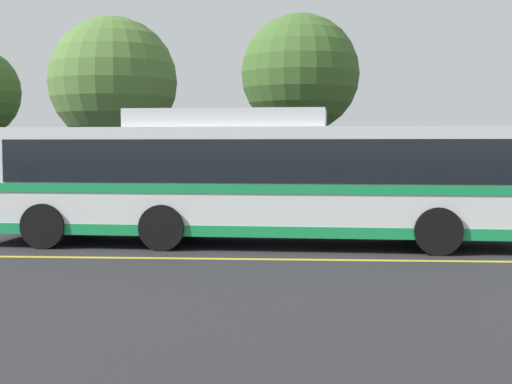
{
  "coord_description": "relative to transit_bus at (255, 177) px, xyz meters",
  "views": [
    {
      "loc": [
        -0.46,
        -16.39,
        2.26
      ],
      "look_at": [
        -1.49,
        -0.11,
        1.21
      ],
      "focal_mm": 50.0,
      "sensor_mm": 36.0,
      "label": 1
    }
  ],
  "objects": [
    {
      "name": "parked_car_1",
      "position": [
        -7.43,
        5.33,
        -0.85
      ],
      "size": [
        4.36,
        2.19,
        1.38
      ],
      "rotation": [
        0.0,
        0.0,
        -1.64
      ],
      "color": "navy",
      "rests_on": "ground_plane"
    },
    {
      "name": "tree_0",
      "position": [
        -5.36,
        7.81,
        2.91
      ],
      "size": [
        4.36,
        4.36,
        6.65
      ],
      "color": "#513823",
      "rests_on": "ground_plane"
    },
    {
      "name": "parked_car_2",
      "position": [
        -2.17,
        5.42,
        -0.8
      ],
      "size": [
        4.7,
        2.01,
        1.48
      ],
      "rotation": [
        0.0,
        0.0,
        -1.63
      ],
      "color": "navy",
      "rests_on": "ground_plane"
    },
    {
      "name": "parked_car_3",
      "position": [
        3.58,
        5.15,
        -0.85
      ],
      "size": [
        4.88,
        2.16,
        1.39
      ],
      "rotation": [
        0.0,
        0.0,
        -1.52
      ],
      "color": "#4C3823",
      "rests_on": "ground_plane"
    },
    {
      "name": "transit_bus",
      "position": [
        0.0,
        0.0,
        0.0
      ],
      "size": [
        13.12,
        3.23,
        3.08
      ],
      "rotation": [
        0.0,
        0.0,
        -1.62
      ],
      "color": "silver",
      "rests_on": "ground_plane"
    },
    {
      "name": "tree_2",
      "position": [
        1.01,
        10.68,
        3.42
      ],
      "size": [
        4.44,
        4.44,
        7.2
      ],
      "color": "#513823",
      "rests_on": "ground_plane"
    },
    {
      "name": "lane_strip_0",
      "position": [
        0.02,
        -2.2,
        -1.54
      ],
      "size": [
        32.7,
        0.2,
        0.01
      ],
      "primitive_type": "cube",
      "rotation": [
        0.0,
        0.0,
        1.57
      ],
      "color": "gold",
      "rests_on": "ground_plane"
    },
    {
      "name": "curb_strip",
      "position": [
        0.02,
        6.29,
        -1.47
      ],
      "size": [
        40.7,
        0.36,
        0.15
      ],
      "primitive_type": "cube",
      "color": "#99999E",
      "rests_on": "ground_plane"
    },
    {
      "name": "ground_plane",
      "position": [
        1.52,
        0.1,
        -1.55
      ],
      "size": [
        220.0,
        220.0,
        0.0
      ],
      "primitive_type": "plane",
      "color": "#262628"
    }
  ]
}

